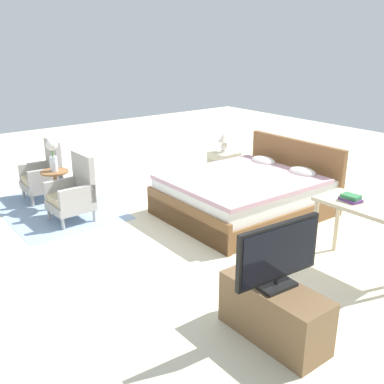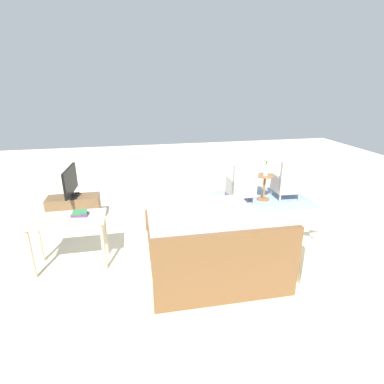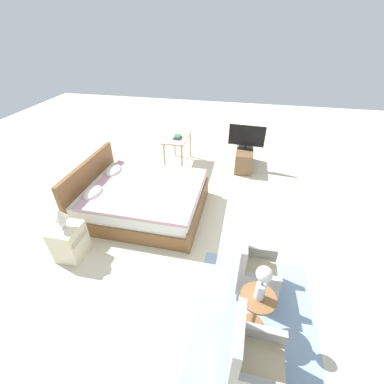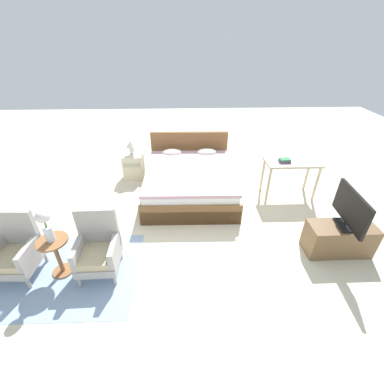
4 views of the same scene
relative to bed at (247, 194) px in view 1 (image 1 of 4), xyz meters
name	(u,v)px [view 1 (image 1 of 4)]	position (x,y,z in m)	size (l,w,h in m)	color
ground_plane	(187,229)	(-0.08, -1.03, -0.30)	(16.00, 16.00, 0.00)	beige
floor_rug	(57,209)	(-1.86, -2.12, -0.29)	(2.10, 1.50, 0.01)	#8EA8C6
bed	(247,194)	(0.00, 0.00, 0.00)	(1.81, 2.20, 0.96)	brown
armchair_by_window_left	(44,175)	(-2.41, -2.06, 0.09)	(0.56, 0.56, 0.92)	#ADA8A3
armchair_by_window_right	(74,194)	(-1.31, -2.06, 0.09)	(0.55, 0.55, 0.92)	#ADA8A3
side_table	(56,185)	(-1.86, -2.10, 0.07)	(0.40, 0.40, 0.59)	#936038
flower_vase	(52,151)	(-1.86, -2.10, 0.58)	(0.17, 0.17, 0.48)	silver
nightstand	(224,168)	(-1.27, 0.68, -0.01)	(0.44, 0.41, 0.57)	beige
table_lamp	(224,140)	(-1.27, 0.68, 0.48)	(0.22, 0.22, 0.33)	silver
tv_stand	(274,312)	(2.19, -1.83, -0.05)	(0.96, 0.40, 0.49)	brown
tv_flatscreen	(278,255)	(2.20, -1.83, 0.49)	(0.22, 0.84, 0.57)	black
vanity_desk	(366,215)	(1.98, -0.22, 0.36)	(1.04, 0.52, 0.77)	beige
book_stack	(351,198)	(1.81, -0.26, 0.51)	(0.24, 0.18, 0.07)	#66387A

